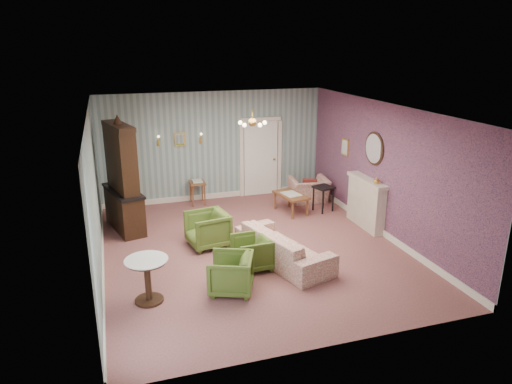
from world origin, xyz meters
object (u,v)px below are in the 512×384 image
object	(u,v)px
coffee_table	(291,203)
olive_chair_c	(208,228)
olive_chair_a	(231,272)
wingback_chair	(309,186)
fireplace	(366,203)
dresser	(121,175)
side_table_black	(323,199)
sofa_chintz	(284,241)
olive_chair_b	(252,251)
pedestal_table	(148,280)

from	to	relation	value
coffee_table	olive_chair_c	bearing A→B (deg)	-150.73
olive_chair_a	wingback_chair	world-z (taller)	wingback_chair
olive_chair_c	coffee_table	distance (m)	2.77
olive_chair_c	fireplace	size ratio (longest dim) A/B	0.58
dresser	fireplace	xyz separation A→B (m)	(5.33, -1.53, -0.71)
side_table_black	olive_chair_c	bearing A→B (deg)	-159.35
sofa_chintz	dresser	xyz separation A→B (m)	(-2.87, 2.68, 0.86)
olive_chair_c	sofa_chintz	size ratio (longest dim) A/B	0.37
fireplace	wingback_chair	bearing A→B (deg)	103.95
wingback_chair	coffee_table	world-z (taller)	wingback_chair
olive_chair_a	coffee_table	distance (m)	4.15
olive_chair_a	coffee_table	bearing A→B (deg)	165.86
sofa_chintz	coffee_table	xyz separation A→B (m)	(1.16, 2.53, -0.19)
olive_chair_c	wingback_chair	xyz separation A→B (m)	(3.20, 2.04, 0.02)
olive_chair_a	dresser	distance (m)	3.95
olive_chair_a	olive_chair_b	xyz separation A→B (m)	(0.61, 0.73, -0.02)
wingback_chair	coffee_table	xyz separation A→B (m)	(-0.79, -0.69, -0.18)
wingback_chair	pedestal_table	bearing A→B (deg)	47.38
olive_chair_a	olive_chair_b	world-z (taller)	olive_chair_a
olive_chair_b	olive_chair_c	size ratio (longest dim) A/B	0.87
side_table_black	olive_chair_b	bearing A→B (deg)	-136.77
olive_chair_c	pedestal_table	bearing A→B (deg)	-45.15
olive_chair_c	fireplace	xyz separation A→B (m)	(3.72, -0.03, 0.17)
sofa_chintz	wingback_chair	world-z (taller)	sofa_chintz
olive_chair_a	pedestal_table	world-z (taller)	pedestal_table
sofa_chintz	fireplace	xyz separation A→B (m)	(2.46, 1.15, 0.14)
olive_chair_b	fireplace	distance (m)	3.37
sofa_chintz	dresser	distance (m)	4.01
olive_chair_b	coffee_table	xyz separation A→B (m)	(1.83, 2.62, -0.11)
olive_chair_b	sofa_chintz	size ratio (longest dim) A/B	0.32
coffee_table	wingback_chair	bearing A→B (deg)	41.21
fireplace	pedestal_table	xyz separation A→B (m)	(-5.12, -1.88, -0.19)
coffee_table	pedestal_table	bearing A→B (deg)	-139.49
coffee_table	side_table_black	bearing A→B (deg)	-9.33
side_table_black	dresser	bearing A→B (deg)	176.66
olive_chair_a	wingback_chair	distance (m)	5.17
dresser	coffee_table	distance (m)	4.16
fireplace	coffee_table	xyz separation A→B (m)	(-1.30, 1.38, -0.33)
sofa_chintz	wingback_chair	xyz separation A→B (m)	(1.94, 3.22, -0.01)
sofa_chintz	olive_chair_c	bearing A→B (deg)	30.77
sofa_chintz	side_table_black	size ratio (longest dim) A/B	3.42
side_table_black	pedestal_table	size ratio (longest dim) A/B	0.84
olive_chair_a	side_table_black	distance (m)	4.58
dresser	fireplace	bearing A→B (deg)	-30.37
coffee_table	side_table_black	xyz separation A→B (m)	(0.82, -0.13, 0.08)
olive_chair_b	pedestal_table	bearing A→B (deg)	-74.02
olive_chair_c	wingback_chair	size ratio (longest dim) A/B	0.83
sofa_chintz	coffee_table	distance (m)	2.79
dresser	pedestal_table	world-z (taller)	dresser
olive_chair_b	olive_chair_c	xyz separation A→B (m)	(-0.59, 1.27, 0.05)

